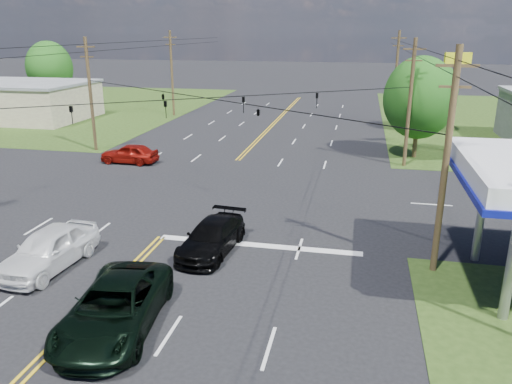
% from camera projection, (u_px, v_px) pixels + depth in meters
% --- Properties ---
extents(ground, '(280.00, 280.00, 0.00)m').
position_uv_depth(ground, '(208.00, 190.00, 32.72)').
color(ground, black).
rests_on(ground, ground).
extents(grass_nw, '(46.00, 48.00, 0.03)m').
position_uv_depth(grass_nw, '(35.00, 106.00, 69.35)').
color(grass_nw, '#253D13').
rests_on(grass_nw, ground).
extents(stop_bar, '(10.00, 0.50, 0.02)m').
position_uv_depth(stop_bar, '(258.00, 246.00, 24.30)').
color(stop_bar, silver).
rests_on(stop_bar, ground).
extents(retail_nw, '(16.00, 11.00, 4.00)m').
position_uv_depth(retail_nw, '(18.00, 102.00, 58.44)').
color(retail_nw, tan).
rests_on(retail_nw, ground).
extents(pole_se, '(1.60, 0.28, 9.50)m').
position_uv_depth(pole_se, '(446.00, 161.00, 20.28)').
color(pole_se, '#48371E').
rests_on(pole_se, ground).
extents(pole_nw, '(1.60, 0.28, 9.50)m').
position_uv_depth(pole_nw, '(90.00, 93.00, 42.12)').
color(pole_nw, '#48371E').
rests_on(pole_nw, ground).
extents(pole_ne, '(1.60, 0.28, 9.50)m').
position_uv_depth(pole_ne, '(410.00, 102.00, 37.03)').
color(pole_ne, '#48371E').
rests_on(pole_ne, ground).
extents(pole_left_far, '(1.60, 0.28, 10.00)m').
position_uv_depth(pole_left_far, '(172.00, 72.00, 59.72)').
color(pole_left_far, '#48371E').
rests_on(pole_left_far, ground).
extents(pole_right_far, '(1.60, 0.28, 10.00)m').
position_uv_depth(pole_right_far, '(396.00, 76.00, 54.64)').
color(pole_right_far, '#48371E').
rests_on(pole_right_far, ground).
extents(span_wire_signals, '(26.00, 18.00, 1.13)m').
position_uv_depth(span_wire_signals, '(205.00, 98.00, 30.87)').
color(span_wire_signals, black).
rests_on(span_wire_signals, ground).
extents(power_lines, '(26.04, 100.00, 0.64)m').
position_uv_depth(power_lines, '(193.00, 56.00, 28.20)').
color(power_lines, black).
rests_on(power_lines, ground).
extents(tree_right_a, '(5.70, 5.70, 8.18)m').
position_uv_depth(tree_right_a, '(420.00, 98.00, 39.64)').
color(tree_right_a, '#48371E').
rests_on(tree_right_a, ground).
extents(tree_right_b, '(4.94, 4.94, 7.09)m').
position_uv_depth(tree_right_b, '(433.00, 90.00, 50.52)').
color(tree_right_b, '#48371E').
rests_on(tree_right_b, ground).
extents(tree_far_l, '(6.08, 6.08, 8.72)m').
position_uv_depth(tree_far_l, '(49.00, 68.00, 67.15)').
color(tree_far_l, '#48371E').
rests_on(tree_far_l, ground).
extents(pickup_dkgreen, '(3.52, 6.43, 1.71)m').
position_uv_depth(pickup_dkgreen, '(115.00, 307.00, 17.28)').
color(pickup_dkgreen, black).
rests_on(pickup_dkgreen, ground).
extents(suv_black, '(2.56, 5.26, 1.47)m').
position_uv_depth(suv_black, '(212.00, 237.00, 23.40)').
color(suv_black, black).
rests_on(suv_black, ground).
extents(pickup_white, '(2.58, 5.44, 1.79)m').
position_uv_depth(pickup_white, '(49.00, 249.00, 21.77)').
color(pickup_white, white).
rests_on(pickup_white, ground).
extents(sedan_red, '(4.53, 1.87, 1.53)m').
position_uv_depth(sedan_red, '(129.00, 153.00, 39.19)').
color(sedan_red, maroon).
rests_on(sedan_red, ground).
extents(polesign_ne, '(2.25, 0.95, 8.30)m').
position_uv_depth(polesign_ne, '(456.00, 75.00, 41.21)').
color(polesign_ne, '#A5A5AA').
rests_on(polesign_ne, ground).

